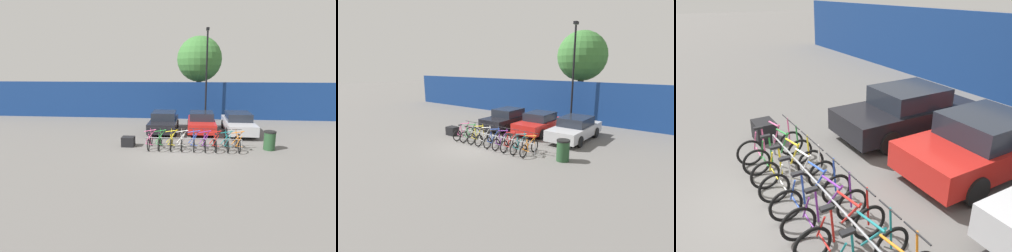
{
  "view_description": "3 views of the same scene",
  "coord_description": "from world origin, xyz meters",
  "views": [
    {
      "loc": [
        0.49,
        -13.26,
        4.26
      ],
      "look_at": [
        -0.78,
        0.86,
        1.19
      ],
      "focal_mm": 28.0,
      "sensor_mm": 36.0,
      "label": 1
    },
    {
      "loc": [
        9.75,
        -10.16,
        4.43
      ],
      "look_at": [
        1.01,
        1.19,
        1.09
      ],
      "focal_mm": 28.0,
      "sensor_mm": 36.0,
      "label": 2
    },
    {
      "loc": [
        5.45,
        -1.55,
        3.98
      ],
      "look_at": [
        -0.29,
        1.76,
        1.19
      ],
      "focal_mm": 35.0,
      "sensor_mm": 36.0,
      "label": 3
    }
  ],
  "objects": [
    {
      "name": "bicycle_green",
      "position": [
        -1.19,
        0.53,
        0.38
      ],
      "size": [
        0.68,
        1.71,
        1.05
      ],
      "rotation": [
        0.0,
        0.0,
        -0.01
      ],
      "color": "black",
      "rests_on": "ground"
    },
    {
      "name": "car_black",
      "position": [
        -1.39,
        4.49,
        0.69
      ],
      "size": [
        1.91,
        4.12,
        1.4
      ],
      "color": "black",
      "rests_on": "ground"
    },
    {
      "name": "bicycle_purple",
      "position": [
        1.25,
        0.53,
        0.38
      ],
      "size": [
        0.68,
        1.71,
        1.05
      ],
      "rotation": [
        0.0,
        0.0,
        -0.02
      ],
      "color": "black",
      "rests_on": "ground"
    },
    {
      "name": "bicycle_blue",
      "position": [
        0.66,
        0.53,
        0.38
      ],
      "size": [
        0.68,
        1.71,
        1.05
      ],
      "rotation": [
        0.0,
        0.0,
        0.07
      ],
      "color": "black",
      "rests_on": "ground"
    },
    {
      "name": "bicycle_yellow",
      "position": [
        -0.56,
        0.53,
        0.38
      ],
      "size": [
        0.68,
        1.71,
        1.05
      ],
      "rotation": [
        0.0,
        0.0,
        0.07
      ],
      "color": "black",
      "rests_on": "ground"
    },
    {
      "name": "bicycle_red",
      "position": [
        1.8,
        0.53,
        0.38
      ],
      "size": [
        0.68,
        1.71,
        1.05
      ],
      "rotation": [
        0.0,
        0.0,
        0.04
      ],
      "color": "black",
      "rests_on": "ground"
    },
    {
      "name": "car_red",
      "position": [
        1.19,
        4.56,
        0.69
      ],
      "size": [
        1.91,
        3.92,
        1.4
      ],
      "color": "red",
      "rests_on": "ground"
    },
    {
      "name": "bicycle_pink",
      "position": [
        -1.75,
        0.53,
        0.38
      ],
      "size": [
        0.68,
        1.71,
        1.05
      ],
      "rotation": [
        0.0,
        0.0,
        -0.03
      ],
      "color": "black",
      "rests_on": "ground"
    },
    {
      "name": "bicycle_white",
      "position": [
        0.01,
        0.53,
        0.38
      ],
      "size": [
        0.68,
        1.71,
        1.05
      ],
      "rotation": [
        0.0,
        0.0,
        0.06
      ],
      "color": "black",
      "rests_on": "ground"
    },
    {
      "name": "cargo_crate",
      "position": [
        -3.03,
        0.74,
        0.28
      ],
      "size": [
        0.7,
        0.56,
        0.55
      ],
      "primitive_type": "cube",
      "color": "black",
      "rests_on": "ground"
    },
    {
      "name": "bike_rack",
      "position": [
        0.62,
        0.68,
        0.5
      ],
      "size": [
        5.29,
        0.04,
        0.57
      ],
      "color": "gray",
      "rests_on": "ground"
    },
    {
      "name": "ground_plane",
      "position": [
        0.0,
        0.0,
        0.0
      ],
      "size": [
        120.0,
        120.0,
        0.0
      ],
      "primitive_type": "plane",
      "color": "#605E5B"
    }
  ]
}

